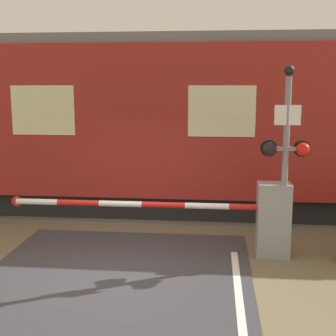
{
  "coord_description": "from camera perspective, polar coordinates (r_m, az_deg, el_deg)",
  "views": [
    {
      "loc": [
        1.59,
        -7.53,
        3.14
      ],
      "look_at": [
        0.67,
        1.54,
        1.52
      ],
      "focal_mm": 50.0,
      "sensor_mm": 36.0,
      "label": 1
    }
  ],
  "objects": [
    {
      "name": "ground_plane",
      "position": [
        8.31,
        -5.81,
        -12.2
      ],
      "size": [
        80.0,
        80.0,
        0.0
      ],
      "primitive_type": "plane",
      "color": "#6B6047"
    },
    {
      "name": "signal_post",
      "position": [
        8.48,
        14.16,
        1.87
      ],
      "size": [
        0.88,
        0.26,
        3.48
      ],
      "color": "gray",
      "rests_on": "ground_plane"
    },
    {
      "name": "crossing_barrier",
      "position": [
        8.84,
        10.47,
        -5.96
      ],
      "size": [
        5.31,
        0.44,
        1.38
      ],
      "color": "gray",
      "rests_on": "ground_plane"
    },
    {
      "name": "train",
      "position": [
        11.79,
        6.44,
        5.38
      ],
      "size": [
        14.55,
        3.04,
        4.29
      ],
      "color": "black",
      "rests_on": "ground_plane"
    },
    {
      "name": "track_bed",
      "position": [
        12.26,
        -1.86,
        -4.68
      ],
      "size": [
        36.0,
        3.2,
        0.13
      ],
      "color": "#666056",
      "rests_on": "ground_plane"
    }
  ]
}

